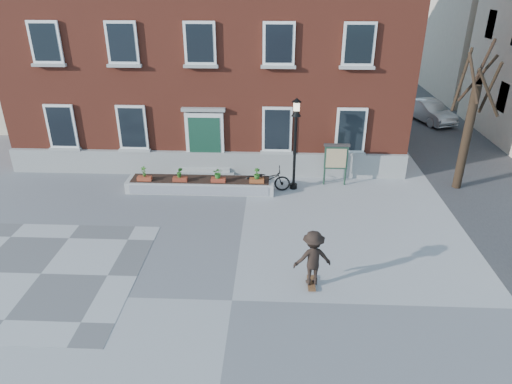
{
  "coord_description": "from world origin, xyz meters",
  "views": [
    {
      "loc": [
        1.14,
        -10.25,
        8.34
      ],
      "look_at": [
        0.5,
        4.0,
        1.5
      ],
      "focal_mm": 32.0,
      "sensor_mm": 36.0,
      "label": 1
    }
  ],
  "objects_px": {
    "lamp_post": "(296,132)",
    "notice_board": "(336,158)",
    "skateboarder": "(313,258)",
    "parked_car": "(429,111)",
    "bicycle": "(267,179)"
  },
  "relations": [
    {
      "from": "notice_board",
      "to": "skateboarder",
      "type": "bearing_deg",
      "value": -101.44
    },
    {
      "from": "bicycle",
      "to": "skateboarder",
      "type": "height_order",
      "value": "skateboarder"
    },
    {
      "from": "skateboarder",
      "to": "parked_car",
      "type": "bearing_deg",
      "value": 63.93
    },
    {
      "from": "lamp_post",
      "to": "notice_board",
      "type": "bearing_deg",
      "value": 14.71
    },
    {
      "from": "lamp_post",
      "to": "notice_board",
      "type": "height_order",
      "value": "lamp_post"
    },
    {
      "from": "parked_car",
      "to": "notice_board",
      "type": "relative_size",
      "value": 2.14
    },
    {
      "from": "bicycle",
      "to": "skateboarder",
      "type": "distance_m",
      "value": 6.66
    },
    {
      "from": "lamp_post",
      "to": "skateboarder",
      "type": "height_order",
      "value": "lamp_post"
    },
    {
      "from": "parked_car",
      "to": "skateboarder",
      "type": "bearing_deg",
      "value": -136.16
    },
    {
      "from": "lamp_post",
      "to": "skateboarder",
      "type": "distance_m",
      "value": 6.93
    },
    {
      "from": "lamp_post",
      "to": "notice_board",
      "type": "relative_size",
      "value": 2.1
    },
    {
      "from": "parked_car",
      "to": "lamp_post",
      "type": "bearing_deg",
      "value": -150.23
    },
    {
      "from": "skateboarder",
      "to": "bicycle",
      "type": "bearing_deg",
      "value": 102.76
    },
    {
      "from": "bicycle",
      "to": "notice_board",
      "type": "height_order",
      "value": "notice_board"
    },
    {
      "from": "notice_board",
      "to": "skateboarder",
      "type": "height_order",
      "value": "notice_board"
    }
  ]
}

